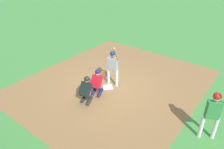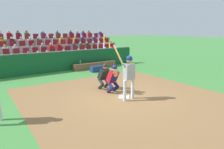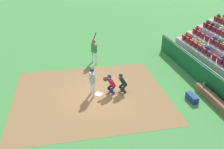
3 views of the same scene
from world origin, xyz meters
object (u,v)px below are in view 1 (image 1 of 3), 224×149
(batter_at_plate, at_px, (113,65))
(home_plate_umpire, at_px, (86,89))
(catcher_crouching, at_px, (97,81))
(home_plate_marker, at_px, (108,87))
(on_deck_batter, at_px, (213,111))

(batter_at_plate, height_order, home_plate_umpire, batter_at_plate)
(batter_at_plate, relative_size, catcher_crouching, 1.70)
(home_plate_marker, xyz_separation_m, on_deck_batter, (4.64, -0.53, 1.14))
(batter_at_plate, bearing_deg, home_plate_umpire, -92.19)
(home_plate_marker, xyz_separation_m, catcher_crouching, (-0.01, -0.75, 0.69))
(home_plate_marker, distance_m, on_deck_batter, 4.81)
(batter_at_plate, distance_m, on_deck_batter, 4.67)
(batter_at_plate, relative_size, home_plate_umpire, 1.73)
(batter_at_plate, xyz_separation_m, catcher_crouching, (-0.06, -1.07, -0.39))
(on_deck_batter, bearing_deg, home_plate_umpire, -168.61)
(catcher_crouching, bearing_deg, home_plate_marker, 89.46)
(home_plate_umpire, bearing_deg, batter_at_plate, 87.81)
(catcher_crouching, relative_size, on_deck_batter, 0.56)
(home_plate_marker, distance_m, batter_at_plate, 1.13)
(home_plate_marker, distance_m, catcher_crouching, 1.02)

